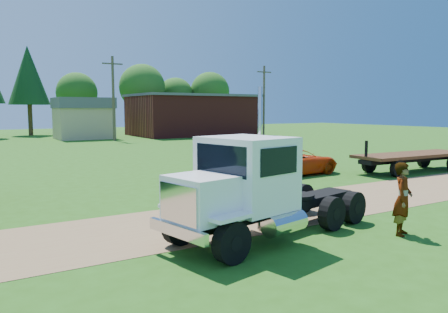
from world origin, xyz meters
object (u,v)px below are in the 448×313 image
white_semi_tractor (249,189)px  flatbed_trailer (412,158)px  spectator_a (403,199)px  orange_pickup (296,162)px

white_semi_tractor → flatbed_trailer: white_semi_tractor is taller
flatbed_trailer → spectator_a: spectator_a is taller
spectator_a → flatbed_trailer: bearing=6.7°
orange_pickup → spectator_a: 11.08m
white_semi_tractor → spectator_a: (3.84, -1.71, -0.38)m
white_semi_tractor → flatbed_trailer: bearing=9.5°
white_semi_tractor → orange_pickup: bearing=31.9°
orange_pickup → spectator_a: size_ratio=2.47×
white_semi_tractor → spectator_a: 4.22m
orange_pickup → spectator_a: (-4.80, -9.98, 0.31)m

